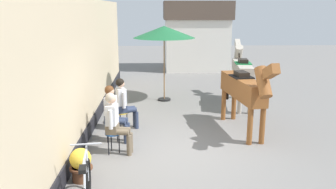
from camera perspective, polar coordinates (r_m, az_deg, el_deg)
name	(u,v)px	position (r m, az deg, el deg)	size (l,w,h in m)	color
ground_plane	(179,113)	(10.80, 1.81, -3.10)	(40.00, 40.00, 0.00)	slate
pub_facade_wall	(83,74)	(9.15, -13.66, 3.31)	(0.34, 14.00, 3.40)	#CCB793
distant_cottage	(196,35)	(18.49, 4.65, 9.64)	(3.40, 2.60, 3.50)	silver
seated_visitor_near	(115,120)	(7.75, -8.64, -4.15)	(0.61, 0.49, 1.39)	#194C99
seated_visitor_middle	(113,111)	(8.46, -8.87, -2.62)	(0.61, 0.48, 1.39)	#194C99
seated_visitor_far	(124,101)	(9.29, -7.23, -1.06)	(0.61, 0.49, 1.39)	gold
saddled_horse_near	(244,89)	(9.11, 12.32, 0.90)	(0.73, 2.99, 2.06)	brown
saddled_horse_far	(242,70)	(11.83, 11.91, 3.88)	(0.68, 2.99, 2.06)	#B2A899
flower_planter_near	(81,164)	(6.83, -14.02, -10.95)	(0.43, 0.43, 0.64)	brown
cafe_parasol	(164,32)	(11.95, -0.63, 10.08)	(2.10, 2.10, 2.58)	black
satchel_bag	(110,119)	(10.05, -9.42, -4.01)	(0.28, 0.12, 0.20)	brown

